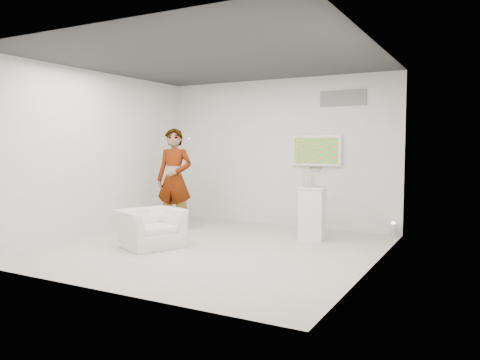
{
  "coord_description": "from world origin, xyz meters",
  "views": [
    {
      "loc": [
        3.89,
        -6.36,
        1.67
      ],
      "look_at": [
        0.14,
        0.6,
        1.07
      ],
      "focal_mm": 35.0,
      "sensor_mm": 36.0,
      "label": 1
    }
  ],
  "objects_px": {
    "person": "(174,179)",
    "armchair": "(151,228)",
    "pedestal": "(312,213)",
    "tv": "(316,151)",
    "floor_uplight": "(393,229)"
  },
  "relations": [
    {
      "from": "person",
      "to": "armchair",
      "type": "height_order",
      "value": "person"
    },
    {
      "from": "person",
      "to": "pedestal",
      "type": "height_order",
      "value": "person"
    },
    {
      "from": "tv",
      "to": "pedestal",
      "type": "height_order",
      "value": "tv"
    },
    {
      "from": "person",
      "to": "armchair",
      "type": "relative_size",
      "value": 2.08
    },
    {
      "from": "tv",
      "to": "armchair",
      "type": "relative_size",
      "value": 1.05
    },
    {
      "from": "armchair",
      "to": "pedestal",
      "type": "xyz_separation_m",
      "value": [
        2.13,
        1.78,
        0.16
      ]
    },
    {
      "from": "tv",
      "to": "pedestal",
      "type": "xyz_separation_m",
      "value": [
        0.31,
        -1.08,
        -1.08
      ]
    },
    {
      "from": "pedestal",
      "to": "floor_uplight",
      "type": "distance_m",
      "value": 1.59
    },
    {
      "from": "pedestal",
      "to": "floor_uplight",
      "type": "relative_size",
      "value": 3.6
    },
    {
      "from": "pedestal",
      "to": "floor_uplight",
      "type": "xyz_separation_m",
      "value": [
        1.2,
        0.99,
        -0.34
      ]
    },
    {
      "from": "tv",
      "to": "armchair",
      "type": "xyz_separation_m",
      "value": [
        -1.82,
        -2.86,
        -1.24
      ]
    },
    {
      "from": "person",
      "to": "armchair",
      "type": "distance_m",
      "value": 1.69
    },
    {
      "from": "pedestal",
      "to": "person",
      "type": "bearing_deg",
      "value": -172.84
    },
    {
      "from": "person",
      "to": "floor_uplight",
      "type": "bearing_deg",
      "value": 8.43
    },
    {
      "from": "armchair",
      "to": "pedestal",
      "type": "height_order",
      "value": "pedestal"
    }
  ]
}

